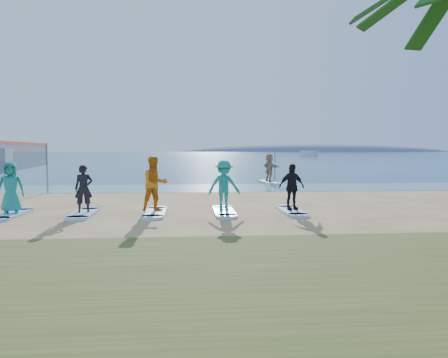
{
  "coord_description": "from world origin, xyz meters",
  "views": [
    {
      "loc": [
        -0.34,
        -13.88,
        2.21
      ],
      "look_at": [
        0.98,
        2.0,
        1.1
      ],
      "focal_mm": 35.0,
      "sensor_mm": 36.0,
      "label": 1
    }
  ],
  "objects": [
    {
      "name": "student_1",
      "position": [
        -3.81,
        0.95,
        0.88
      ],
      "size": [
        0.64,
        0.48,
        1.58
      ],
      "primitive_type": "imported",
      "rotation": [
        0.0,
        0.0,
        0.19
      ],
      "color": "black",
      "rests_on": "surfboard_1"
    },
    {
      "name": "boat_offshore_b",
      "position": [
        37.02,
        118.84,
        0.0
      ],
      "size": [
        4.26,
        6.66,
        1.53
      ],
      "primitive_type": "cube",
      "rotation": [
        0.0,
        0.0,
        0.42
      ],
      "color": "silver",
      "rests_on": "ground"
    },
    {
      "name": "shallow_water",
      "position": [
        0.0,
        10.5,
        0.01
      ],
      "size": [
        600.0,
        600.0,
        0.0
      ],
      "primitive_type": "plane",
      "color": "teal",
      "rests_on": "ground"
    },
    {
      "name": "surfboard_4",
      "position": [
        3.25,
        0.95,
        0.04
      ],
      "size": [
        0.7,
        2.2,
        0.09
      ],
      "primitive_type": "cube",
      "color": "#A4CDFF",
      "rests_on": "ground"
    },
    {
      "name": "student_2",
      "position": [
        -1.46,
        0.95,
        1.02
      ],
      "size": [
        1.12,
        1.01,
        1.87
      ],
      "primitive_type": "imported",
      "rotation": [
        0.0,
        0.0,
        0.42
      ],
      "color": "orange",
      "rests_on": "surfboard_2"
    },
    {
      "name": "ocean",
      "position": [
        0.0,
        160.0,
        0.01
      ],
      "size": [
        600.0,
        600.0,
        0.0
      ],
      "primitive_type": "plane",
      "color": "navy",
      "rests_on": "ground"
    },
    {
      "name": "surfboard_0",
      "position": [
        -6.16,
        0.95,
        0.04
      ],
      "size": [
        0.7,
        2.2,
        0.09
      ],
      "primitive_type": "cube",
      "color": "#A4CDFF",
      "rests_on": "ground"
    },
    {
      "name": "student_3",
      "position": [
        0.9,
        0.95,
        0.95
      ],
      "size": [
        1.19,
        0.79,
        1.72
      ],
      "primitive_type": "imported",
      "rotation": [
        0.0,
        0.0,
        0.14
      ],
      "color": "teal",
      "rests_on": "surfboard_3"
    },
    {
      "name": "boat_offshore_a",
      "position": [
        -34.12,
        69.13,
        0.0
      ],
      "size": [
        4.18,
        9.27,
        2.28
      ],
      "primitive_type": "cube",
      "rotation": [
        0.0,
        0.0,
        0.23
      ],
      "color": "silver",
      "rests_on": "ground"
    },
    {
      "name": "ground",
      "position": [
        0.0,
        0.0,
        0.0
      ],
      "size": [
        600.0,
        600.0,
        0.0
      ],
      "primitive_type": "plane",
      "color": "tan",
      "rests_on": "ground"
    },
    {
      "name": "volleyball_net",
      "position": [
        -6.76,
        4.03,
        1.9
      ],
      "size": [
        1.25,
        9.02,
        2.5
      ],
      "rotation": [
        0.0,
        0.0,
        0.13
      ],
      "color": "gray",
      "rests_on": "ground"
    },
    {
      "name": "paddleboarder",
      "position": [
        4.84,
        13.48,
        1.01
      ],
      "size": [
        1.06,
        1.73,
        1.77
      ],
      "primitive_type": "imported",
      "rotation": [
        0.0,
        0.0,
        1.92
      ],
      "color": "tan",
      "rests_on": "paddleboard"
    },
    {
      "name": "surfboard_3",
      "position": [
        0.9,
        0.95,
        0.04
      ],
      "size": [
        0.7,
        2.2,
        0.09
      ],
      "primitive_type": "cube",
      "color": "#A4CDFF",
      "rests_on": "ground"
    },
    {
      "name": "paddleboard",
      "position": [
        4.84,
        13.48,
        0.06
      ],
      "size": [
        0.86,
        3.03,
        0.12
      ],
      "primitive_type": "cube",
      "rotation": [
        0.0,
        0.0,
        0.05
      ],
      "color": "silver",
      "rests_on": "ground"
    },
    {
      "name": "surfboard_1",
      "position": [
        -3.81,
        0.95,
        0.04
      ],
      "size": [
        0.7,
        2.2,
        0.09
      ],
      "primitive_type": "cube",
      "color": "#A4CDFF",
      "rests_on": "ground"
    },
    {
      "name": "student_4",
      "position": [
        3.25,
        0.95,
        0.89
      ],
      "size": [
        1.0,
        0.59,
        1.6
      ],
      "primitive_type": "imported",
      "rotation": [
        0.0,
        0.0,
        0.23
      ],
      "color": "black",
      "rests_on": "surfboard_4"
    },
    {
      "name": "island_ridge",
      "position": [
        95.0,
        300.0,
        0.0
      ],
      "size": [
        220.0,
        56.0,
        18.0
      ],
      "primitive_type": "ellipsoid",
      "color": "slate",
      "rests_on": "ground"
    },
    {
      "name": "student_0",
      "position": [
        -6.16,
        0.95,
        0.93
      ],
      "size": [
        0.93,
        0.73,
        1.69
      ],
      "primitive_type": "imported",
      "rotation": [
        0.0,
        0.0,
        0.26
      ],
      "color": "teal",
      "rests_on": "surfboard_0"
    },
    {
      "name": "surfboard_2",
      "position": [
        -1.46,
        0.95,
        0.04
      ],
      "size": [
        0.7,
        2.2,
        0.09
      ],
      "primitive_type": "cube",
      "color": "#A4CDFF",
      "rests_on": "ground"
    }
  ]
}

